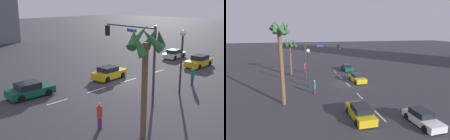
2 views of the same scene
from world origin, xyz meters
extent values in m
plane|color=#333338|center=(0.00, 0.00, 0.00)|extent=(220.00, 220.00, 0.00)
cube|color=silver|center=(-18.00, 0.00, 0.01)|extent=(2.42, 0.14, 0.01)
cube|color=silver|center=(-11.98, 0.00, 0.01)|extent=(2.50, 0.14, 0.01)
cube|color=silver|center=(-6.05, 0.00, 0.01)|extent=(2.09, 0.14, 0.01)
cube|color=silver|center=(-0.52, 0.00, 0.01)|extent=(2.48, 0.14, 0.01)
cube|color=silver|center=(4.17, 0.00, 0.01)|extent=(2.37, 0.14, 0.01)
cube|color=silver|center=(8.64, 0.00, 0.01)|extent=(2.12, 0.14, 0.01)
cube|color=gold|center=(0.44, -1.99, 0.52)|extent=(4.12, 1.99, 0.73)
cube|color=black|center=(0.68, -1.98, 1.14)|extent=(2.02, 1.67, 0.51)
cylinder|color=black|center=(-0.77, -2.90, 0.32)|extent=(0.65, 0.25, 0.64)
cylinder|color=black|center=(-0.85, -1.22, 0.32)|extent=(0.65, 0.25, 0.64)
cylinder|color=black|center=(1.73, -2.77, 0.32)|extent=(0.65, 0.25, 0.64)
cylinder|color=black|center=(1.64, -1.09, 0.32)|extent=(0.65, 0.25, 0.64)
cube|color=silver|center=(-14.45, -3.05, 0.47)|extent=(4.05, 1.82, 0.63)
cube|color=black|center=(-14.21, -3.04, 1.05)|extent=(1.97, 1.55, 0.54)
cylinder|color=black|center=(-15.66, -3.88, 0.32)|extent=(0.65, 0.24, 0.64)
cylinder|color=black|center=(-15.71, -2.30, 0.32)|extent=(0.65, 0.24, 0.64)
cylinder|color=black|center=(-13.18, -3.80, 0.32)|extent=(0.65, 0.24, 0.64)
cylinder|color=black|center=(-13.24, -2.22, 0.32)|extent=(0.65, 0.24, 0.64)
cube|color=gold|center=(-11.93, 2.17, 0.52)|extent=(4.47, 1.81, 0.73)
cube|color=black|center=(-12.20, 2.17, 1.18)|extent=(2.15, 1.59, 0.58)
cylinder|color=black|center=(-10.55, 3.01, 0.32)|extent=(0.64, 0.22, 0.64)
cylinder|color=black|center=(-10.55, 1.32, 0.32)|extent=(0.64, 0.22, 0.64)
cylinder|color=black|center=(-13.32, 3.02, 0.32)|extent=(0.64, 0.22, 0.64)
cylinder|color=black|center=(-13.32, 1.33, 0.32)|extent=(0.64, 0.22, 0.64)
cube|color=#0F5138|center=(9.49, -2.88, 0.48)|extent=(4.22, 2.03, 0.65)
cube|color=black|center=(9.74, -2.89, 1.07)|extent=(2.06, 1.70, 0.53)
cylinder|color=black|center=(8.17, -3.67, 0.32)|extent=(0.65, 0.25, 0.64)
cylinder|color=black|center=(8.26, -1.95, 0.32)|extent=(0.65, 0.25, 0.64)
cylinder|color=black|center=(10.73, -3.80, 0.32)|extent=(0.65, 0.25, 0.64)
cylinder|color=black|center=(10.82, -2.09, 0.32)|extent=(0.65, 0.25, 0.64)
cylinder|color=#38383D|center=(3.79, 6.38, 3.27)|extent=(0.20, 0.20, 6.54)
cylinder|color=#38383D|center=(3.55, 3.52, 6.29)|extent=(0.61, 5.72, 0.12)
cube|color=black|center=(3.30, 0.67, 5.71)|extent=(0.35, 0.35, 0.95)
sphere|color=#360503|center=(3.28, 0.49, 6.01)|extent=(0.20, 0.20, 0.20)
sphere|color=#392605|center=(3.28, 0.49, 5.71)|extent=(0.20, 0.20, 0.20)
sphere|color=green|center=(3.28, 0.49, 5.41)|extent=(0.20, 0.20, 0.20)
cube|color=#1959B2|center=(3.57, 3.81, 5.97)|extent=(0.13, 1.10, 0.28)
cylinder|color=#2D2D33|center=(-0.53, 6.23, 2.67)|extent=(0.18, 0.18, 5.33)
sphere|color=#F2EACC|center=(-0.53, 6.23, 5.61)|extent=(0.56, 0.56, 0.56)
cylinder|color=#59266B|center=(9.52, 6.26, 0.39)|extent=(0.32, 0.32, 0.79)
cylinder|color=#BF3833|center=(9.52, 6.26, 1.22)|extent=(0.42, 0.42, 0.86)
sphere|color=tan|center=(9.52, 6.26, 1.76)|extent=(0.23, 0.23, 0.23)
cylinder|color=#59266B|center=(-3.74, 5.75, 0.40)|extent=(0.28, 0.28, 0.81)
cylinder|color=#1E7266|center=(-3.74, 5.75, 1.25)|extent=(0.37, 0.37, 0.88)
sphere|color=tan|center=(-3.74, 5.75, 1.81)|extent=(0.24, 0.24, 0.24)
cylinder|color=brown|center=(8.30, 8.97, 2.99)|extent=(0.38, 0.38, 5.98)
cone|color=#2D6633|center=(9.14, 9.06, 6.07)|extent=(0.70, 1.35, 1.75)
cone|color=#2D6633|center=(8.73, 9.68, 6.28)|extent=(1.64, 1.29, 1.57)
cone|color=#2D6633|center=(7.94, 9.68, 6.26)|extent=(1.67, 1.22, 1.46)
cone|color=#2D6633|center=(7.64, 8.84, 6.18)|extent=(0.76, 1.21, 1.45)
cone|color=#2D6633|center=(7.92, 8.11, 6.21)|extent=(1.74, 1.18, 1.79)
cone|color=#2D6633|center=(8.70, 8.34, 6.22)|extent=(1.55, 1.26, 1.40)
camera|label=1|loc=(20.81, 18.61, 8.30)|focal=43.65mm
camera|label=2|loc=(-27.53, 8.23, 8.57)|focal=29.00mm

